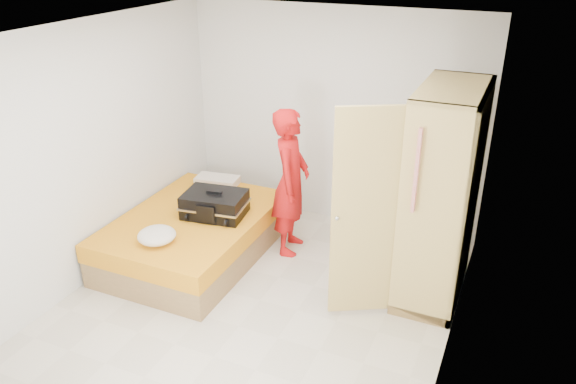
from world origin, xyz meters
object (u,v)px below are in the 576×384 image
at_px(bed, 194,236).
at_px(person, 291,182).
at_px(wardrobe, 435,202).
at_px(round_cushion, 157,235).
at_px(suitcase, 215,204).

xyz_separation_m(bed, person, (0.92, 0.59, 0.58)).
xyz_separation_m(bed, wardrobe, (2.50, 0.38, 0.75)).
bearing_deg(round_cushion, bed, 89.05).
bearing_deg(bed, suitcase, 29.70).
bearing_deg(round_cushion, suitcase, 72.80).
bearing_deg(wardrobe, bed, -171.45).
height_order(person, suitcase, person).
bearing_deg(person, suitcase, 112.32).
bearing_deg(bed, wardrobe, 8.55).
bearing_deg(bed, round_cushion, -90.95).
relative_size(person, suitcase, 2.28).
height_order(suitcase, round_cushion, suitcase).
height_order(bed, round_cushion, round_cushion).
height_order(bed, person, person).
bearing_deg(person, bed, 111.45).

